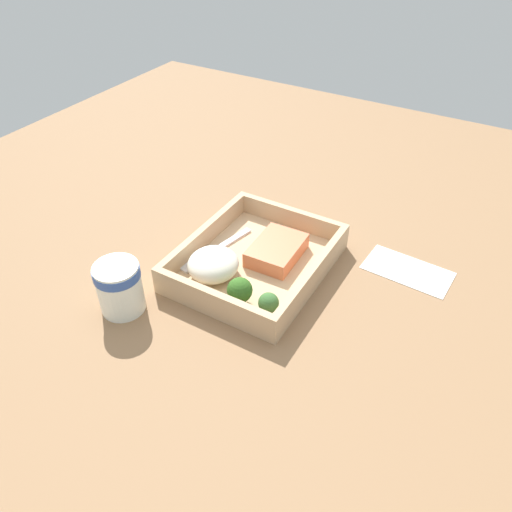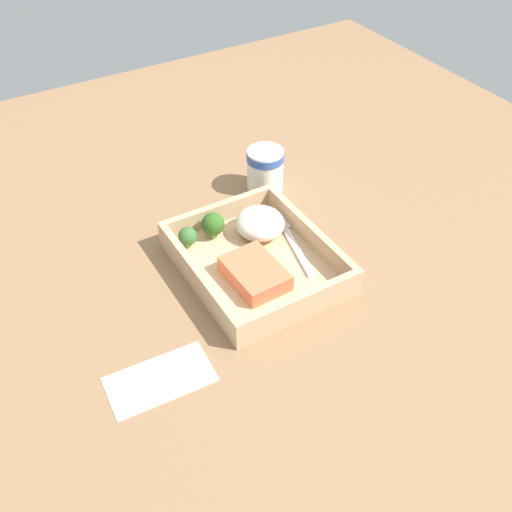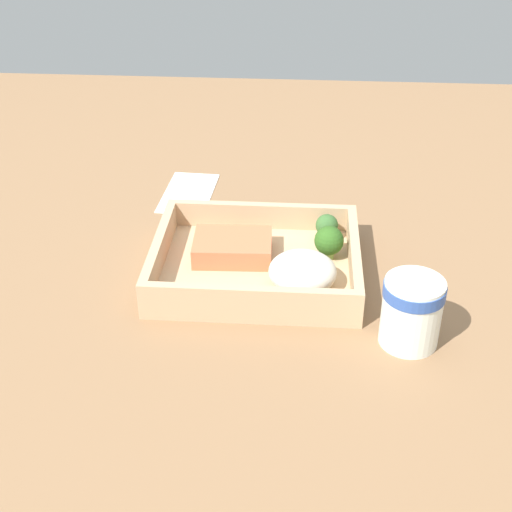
{
  "view_description": "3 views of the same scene",
  "coord_description": "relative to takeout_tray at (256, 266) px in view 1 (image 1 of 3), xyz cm",
  "views": [
    {
      "loc": [
        55.55,
        32.53,
        54.45
      ],
      "look_at": [
        0.0,
        0.0,
        2.7
      ],
      "focal_mm": 35.0,
      "sensor_mm": 36.0,
      "label": 1
    },
    {
      "loc": [
        -61.13,
        36.18,
        65.95
      ],
      "look_at": [
        0.0,
        0.0,
        2.7
      ],
      "focal_mm": 42.0,
      "sensor_mm": 36.0,
      "label": 2
    },
    {
      "loc": [
        5.51,
        -78.09,
        51.84
      ],
      "look_at": [
        0.0,
        0.0,
        2.7
      ],
      "focal_mm": 50.0,
      "sensor_mm": 36.0,
      "label": 3
    }
  ],
  "objects": [
    {
      "name": "tray_rim",
      "position": [
        0.0,
        0.0,
        2.41
      ],
      "size": [
        26.58,
        21.98,
        3.62
      ],
      "color": "tan",
      "rests_on": "takeout_tray"
    },
    {
      "name": "receipt_slip",
      "position": [
        -12.36,
        22.33,
        -0.48
      ],
      "size": [
        8.39,
        14.64,
        0.24
      ],
      "primitive_type": "cube",
      "rotation": [
        0.0,
        0.0,
        -0.06
      ],
      "color": "white",
      "rests_on": "ground_plane"
    },
    {
      "name": "broccoli_floret_2",
      "position": [
        9.24,
        7.54,
        2.68
      ],
      "size": [
        3.12,
        3.12,
        3.73
      ],
      "color": "#739956",
      "rests_on": "takeout_tray"
    },
    {
      "name": "fork",
      "position": [
        1.43,
        -7.81,
        0.82
      ],
      "size": [
        15.77,
        5.16,
        0.44
      ],
      "color": "silver",
      "rests_on": "takeout_tray"
    },
    {
      "name": "takeout_tray",
      "position": [
        0.0,
        0.0,
        0.0
      ],
      "size": [
        26.58,
        21.98,
        1.2
      ],
      "primitive_type": "cube",
      "color": "tan",
      "rests_on": "ground_plane"
    },
    {
      "name": "broccoli_floret_1",
      "position": [
        9.44,
        2.71,
        3.12
      ],
      "size": [
        3.9,
        3.9,
        4.57
      ],
      "color": "#799F50",
      "rests_on": "takeout_tray"
    },
    {
      "name": "ground_plane",
      "position": [
        0.0,
        0.0,
        -1.6
      ],
      "size": [
        160.0,
        160.0,
        2.0
      ],
      "primitive_type": "cube",
      "color": "#886544"
    },
    {
      "name": "mashed_potatoes",
      "position": [
        6.09,
        -4.38,
        2.82
      ],
      "size": [
        8.47,
        8.2,
        4.45
      ],
      "primitive_type": "ellipsoid",
      "color": "silver",
      "rests_on": "takeout_tray"
    },
    {
      "name": "salmon_fillet",
      "position": [
        -3.26,
        2.13,
        1.98
      ],
      "size": [
        10.57,
        7.82,
        2.75
      ],
      "primitive_type": "cube",
      "rotation": [
        0.0,
        0.0,
        0.04
      ],
      "color": "#D96E47",
      "rests_on": "takeout_tray"
    },
    {
      "name": "paper_cup",
      "position": [
        18.37,
        -12.84,
        4.0
      ],
      "size": [
        6.91,
        6.91,
        8.24
      ],
      "color": "white",
      "rests_on": "ground_plane"
    }
  ]
}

